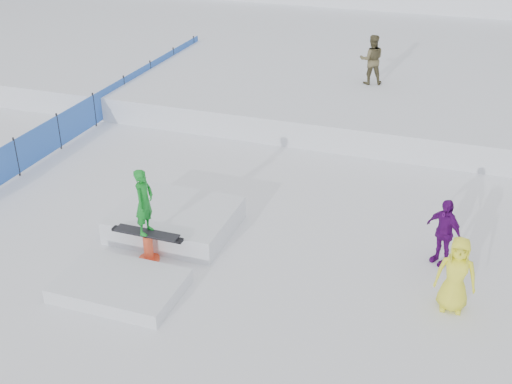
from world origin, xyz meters
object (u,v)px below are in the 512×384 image
(safety_fence, at_px, (94,110))
(spectator_purple, at_px, (444,232))
(walker_olive, at_px, (372,60))
(spectator_yellow, at_px, (456,274))
(jib_rail_feature, at_px, (161,234))

(safety_fence, xyz_separation_m, spectator_purple, (11.00, -4.33, 0.19))
(walker_olive, xyz_separation_m, spectator_yellow, (3.54, -10.59, -0.86))
(spectator_yellow, distance_m, jib_rail_feature, 6.16)
(walker_olive, xyz_separation_m, spectator_purple, (3.20, -9.05, -0.89))
(spectator_purple, xyz_separation_m, jib_rail_feature, (-5.80, -1.39, -0.44))
(spectator_yellow, xyz_separation_m, jib_rail_feature, (-6.15, 0.15, -0.46))
(spectator_purple, bearing_deg, walker_olive, 145.18)
(safety_fence, height_order, walker_olive, walker_olive)
(spectator_yellow, height_order, jib_rail_feature, jib_rail_feature)
(walker_olive, xyz_separation_m, jib_rail_feature, (-2.60, -10.44, -1.32))
(spectator_purple, height_order, jib_rail_feature, jib_rail_feature)
(spectator_purple, distance_m, jib_rail_feature, 5.98)
(safety_fence, height_order, spectator_yellow, spectator_yellow)
(walker_olive, relative_size, jib_rail_feature, 0.38)
(safety_fence, relative_size, spectator_yellow, 10.45)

